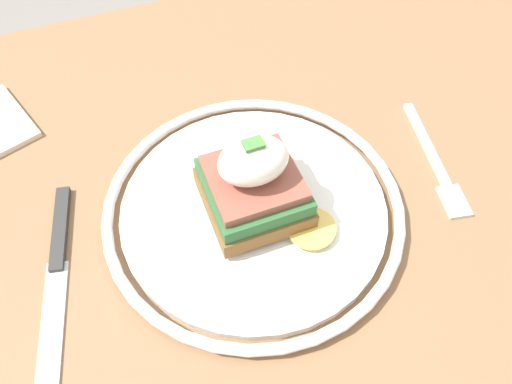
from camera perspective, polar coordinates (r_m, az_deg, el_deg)
name	(u,v)px	position (r m, az deg, el deg)	size (l,w,h in m)	color
dining_table	(254,275)	(0.58, -0.22, -9.48)	(0.90, 0.72, 0.73)	#846042
plate	(256,209)	(0.46, 0.00, -2.00)	(0.27, 0.27, 0.02)	white
sandwich	(256,185)	(0.43, 0.05, 0.81)	(0.10, 0.11, 0.08)	brown
fork	(436,163)	(0.53, 19.84, 3.14)	(0.04, 0.15, 0.00)	silver
knife	(58,261)	(0.47, -21.73, -7.39)	(0.05, 0.18, 0.01)	#2D2D2D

